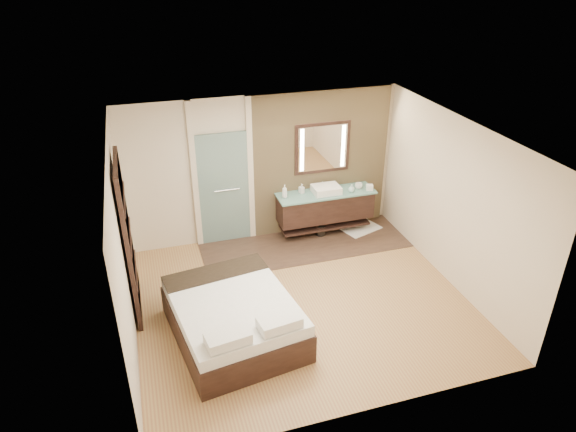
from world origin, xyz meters
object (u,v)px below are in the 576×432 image
object	(u,v)px
mirror_unit	(323,148)
bed	(234,318)
vanity	(325,206)
waste_bin	(321,230)

from	to	relation	value
mirror_unit	bed	size ratio (longest dim) A/B	0.49
mirror_unit	bed	bearing A→B (deg)	-130.64
vanity	waste_bin	bearing A→B (deg)	-145.75
vanity	bed	distance (m)	3.30
waste_bin	mirror_unit	bearing A→B (deg)	71.95
mirror_unit	waste_bin	size ratio (longest dim) A/B	4.79
vanity	mirror_unit	distance (m)	1.10
mirror_unit	bed	world-z (taller)	mirror_unit
mirror_unit	bed	xyz separation A→B (m)	(-2.26, -2.63, -1.33)
vanity	waste_bin	distance (m)	0.48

